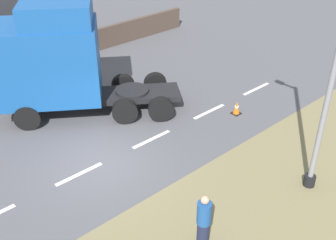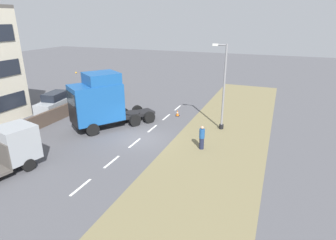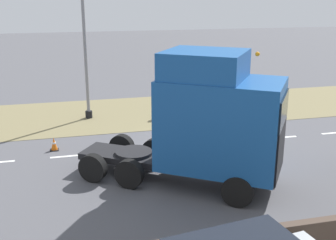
# 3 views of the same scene
# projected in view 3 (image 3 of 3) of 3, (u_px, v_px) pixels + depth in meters

# --- Properties ---
(ground_plane) EXTENTS (120.00, 120.00, 0.00)m
(ground_plane) POSITION_uv_depth(u_px,v_px,m) (197.00, 145.00, 19.00)
(ground_plane) COLOR #515156
(ground_plane) RESTS_ON ground
(grass_verge) EXTENTS (7.00, 44.00, 0.01)m
(grass_verge) POSITION_uv_depth(u_px,v_px,m) (165.00, 110.00, 24.57)
(grass_verge) COLOR olive
(grass_verge) RESTS_ON ground
(lane_markings) EXTENTS (0.16, 17.80, 0.00)m
(lane_markings) POSITION_uv_depth(u_px,v_px,m) (182.00, 146.00, 18.84)
(lane_markings) COLOR white
(lane_markings) RESTS_ON ground
(lorry_cab) EXTENTS (6.04, 7.14, 4.91)m
(lorry_cab) POSITION_uv_depth(u_px,v_px,m) (213.00, 121.00, 14.31)
(lorry_cab) COLOR black
(lorry_cab) RESTS_ON ground
(lamp_post) EXTENTS (1.31, 0.38, 7.07)m
(lamp_post) POSITION_uv_depth(u_px,v_px,m) (86.00, 60.00, 22.11)
(lamp_post) COLOR black
(lamp_post) RESTS_ON ground
(pedestrian) EXTENTS (0.39, 0.39, 1.78)m
(pedestrian) POSITION_uv_depth(u_px,v_px,m) (170.00, 100.00, 23.38)
(pedestrian) COLOR #1E233D
(pedestrian) RESTS_ON ground
(traffic_cone_lead) EXTENTS (0.36, 0.36, 0.58)m
(traffic_cone_lead) POSITION_uv_depth(u_px,v_px,m) (54.00, 144.00, 18.29)
(traffic_cone_lead) COLOR black
(traffic_cone_lead) RESTS_ON ground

